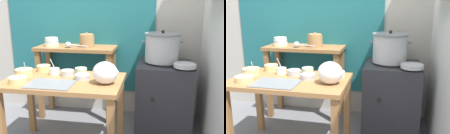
# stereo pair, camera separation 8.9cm
# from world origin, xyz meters

# --- Properties ---
(wall_back) EXTENTS (4.40, 0.12, 2.60)m
(wall_back) POSITION_xyz_m (0.08, 1.10, 1.30)
(wall_back) COLOR #B2ADA3
(wall_back) RESTS_ON ground
(prep_table) EXTENTS (1.10, 0.66, 0.72)m
(prep_table) POSITION_xyz_m (-0.02, 0.08, 0.61)
(prep_table) COLOR #9E6B3D
(prep_table) RESTS_ON ground
(back_shelf_table) EXTENTS (0.96, 0.40, 0.90)m
(back_shelf_table) POSITION_xyz_m (-0.14, 0.83, 0.68)
(back_shelf_table) COLOR olive
(back_shelf_table) RESTS_ON ground
(stove_block) EXTENTS (0.60, 0.61, 0.78)m
(stove_block) POSITION_xyz_m (0.92, 0.70, 0.38)
(stove_block) COLOR #2D2D33
(stove_block) RESTS_ON ground
(steamer_pot) EXTENTS (0.44, 0.39, 0.35)m
(steamer_pot) POSITION_xyz_m (0.88, 0.72, 0.94)
(steamer_pot) COLOR #B7BABF
(steamer_pot) RESTS_ON stove_block
(clay_pot) EXTENTS (0.18, 0.18, 0.18)m
(clay_pot) POSITION_xyz_m (0.00, 0.83, 0.98)
(clay_pot) COLOR #A37A4C
(clay_pot) RESTS_ON back_shelf_table
(bowl_stack_enamel) EXTENTS (0.17, 0.17, 0.11)m
(bowl_stack_enamel) POSITION_xyz_m (-0.43, 0.80, 0.95)
(bowl_stack_enamel) COLOR beige
(bowl_stack_enamel) RESTS_ON back_shelf_table
(ladle) EXTENTS (0.29, 0.11, 0.07)m
(ladle) POSITION_xyz_m (-0.19, 0.73, 0.94)
(ladle) COLOR #B7BABF
(ladle) RESTS_ON back_shelf_table
(serving_tray) EXTENTS (0.40, 0.28, 0.01)m
(serving_tray) POSITION_xyz_m (-0.08, -0.09, 0.72)
(serving_tray) COLOR slate
(serving_tray) RESTS_ON prep_table
(plastic_bag) EXTENTS (0.22, 0.19, 0.20)m
(plastic_bag) POSITION_xyz_m (0.39, 0.01, 0.82)
(plastic_bag) COLOR white
(plastic_bag) RESTS_ON prep_table
(wide_pan) EXTENTS (0.23, 0.23, 0.04)m
(wide_pan) POSITION_xyz_m (1.11, 0.49, 0.80)
(wide_pan) COLOR #B7BABF
(wide_pan) RESTS_ON stove_block
(prep_bowl_0) EXTENTS (0.16, 0.16, 0.14)m
(prep_bowl_0) POSITION_xyz_m (-0.45, 0.13, 0.76)
(prep_bowl_0) COLOR #E5C684
(prep_bowl_0) RESTS_ON prep_table
(prep_bowl_1) EXTENTS (0.17, 0.17, 0.15)m
(prep_bowl_1) POSITION_xyz_m (-0.39, -0.09, 0.75)
(prep_bowl_1) COLOR #E5C684
(prep_bowl_1) RESTS_ON prep_table
(prep_bowl_2) EXTENTS (0.16, 0.16, 0.05)m
(prep_bowl_2) POSITION_xyz_m (0.39, 0.27, 0.75)
(prep_bowl_2) COLOR silver
(prep_bowl_2) RESTS_ON prep_table
(prep_bowl_3) EXTENTS (0.10, 0.10, 0.17)m
(prep_bowl_3) POSITION_xyz_m (-0.17, 0.22, 0.76)
(prep_bowl_3) COLOR silver
(prep_bowl_3) RESTS_ON prep_table
(prep_bowl_4) EXTENTS (0.12, 0.12, 0.06)m
(prep_bowl_4) POSITION_xyz_m (0.08, 0.29, 0.75)
(prep_bowl_4) COLOR #B7D1AD
(prep_bowl_4) RESTS_ON prep_table
(prep_bowl_5) EXTENTS (0.14, 0.14, 0.06)m
(prep_bowl_5) POSITION_xyz_m (-0.33, 0.31, 0.75)
(prep_bowl_5) COLOR #E5C684
(prep_bowl_5) RESTS_ON prep_table
(prep_bowl_6) EXTENTS (0.14, 0.14, 0.05)m
(prep_bowl_6) POSITION_xyz_m (0.15, 0.11, 0.75)
(prep_bowl_6) COLOR #B7BABF
(prep_bowl_6) RESTS_ON prep_table
(prep_bowl_7) EXTENTS (0.13, 0.13, 0.05)m
(prep_bowl_7) POSITION_xyz_m (-0.03, 0.20, 0.75)
(prep_bowl_7) COLOR #B7BABF
(prep_bowl_7) RESTS_ON prep_table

